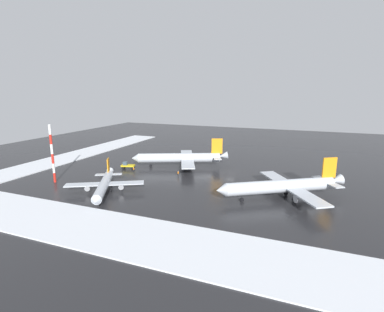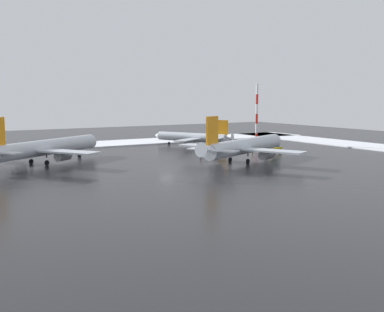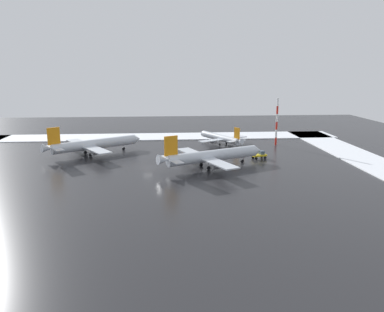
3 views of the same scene
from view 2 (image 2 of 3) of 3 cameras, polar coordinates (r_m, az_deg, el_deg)
ground_plane at (r=94.24m, az=-3.04°, el=-1.44°), size 240.00×240.00×0.00m
snow_bank_far at (r=139.97m, az=-12.76°, el=1.29°), size 152.00×16.00×0.28m
airplane_distant_tail at (r=102.85m, az=6.15°, el=1.15°), size 32.49×27.59×10.22m
airplane_foreground_jet at (r=104.56m, az=-16.98°, el=0.97°), size 30.18×25.92×10.17m
airplane_parked_portside at (r=134.75m, az=0.14°, el=2.25°), size 19.64×22.99×7.49m
pushback_tug at (r=120.70m, az=9.71°, el=0.99°), size 5.05×3.49×2.50m
ground_crew_mid_apron at (r=120.09m, az=7.21°, el=0.85°), size 0.36×0.36×1.71m
ground_crew_near_tug at (r=110.08m, az=1.06°, el=0.33°), size 0.36×0.36×1.71m
antenna_mast at (r=143.66m, az=7.68°, el=4.97°), size 0.70×0.70×17.33m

